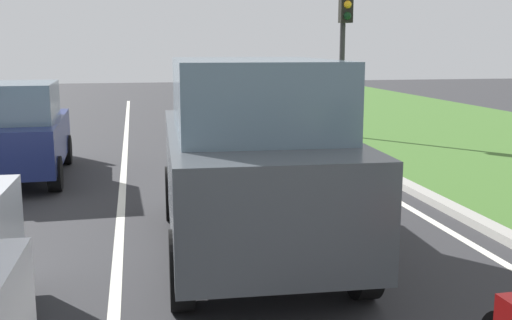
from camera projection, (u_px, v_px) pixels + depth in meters
The scene contains 7 objects.
ground_plane at pixel (160, 171), 12.12m from camera, with size 60.00×60.00×0.00m, color #2D2D30.
lane_line_center at pixel (124, 172), 11.99m from camera, with size 0.12×32.00×0.01m, color silver.
lane_line_right_edge at pixel (334, 164), 12.81m from camera, with size 0.12×32.00×0.01m, color silver.
curb_right at pixel (357, 160), 12.90m from camera, with size 0.24×48.00×0.12m, color #9E9B93.
car_suv_ahead at pixel (251, 156), 7.15m from camera, with size 2.12×4.57×2.28m.
car_hatchback_far at pixel (16, 132), 11.24m from camera, with size 1.83×3.75×1.78m.
traffic_light_near_right at pixel (344, 30), 15.87m from camera, with size 0.32×0.50×4.21m.
Camera 1 is at (-0.45, 1.98, 2.43)m, focal length 43.20 mm.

